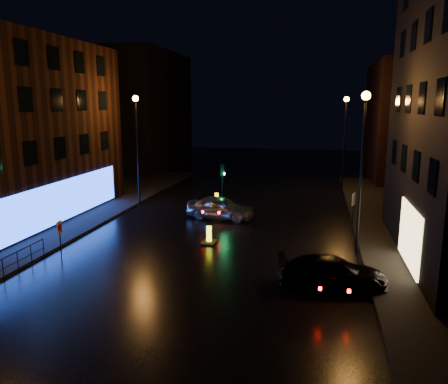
{
  "coord_description": "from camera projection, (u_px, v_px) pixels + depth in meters",
  "views": [
    {
      "loc": [
        5.56,
        -16.97,
        7.75
      ],
      "look_at": [
        0.42,
        7.0,
        2.8
      ],
      "focal_mm": 35.0,
      "sensor_mm": 36.0,
      "label": 1
    }
  ],
  "objects": [
    {
      "name": "silver_hatchback",
      "position": [
        220.0,
        207.0,
        29.95
      ],
      "size": [
        4.79,
        2.46,
        1.56
      ],
      "primitive_type": "imported",
      "rotation": [
        0.0,
        0.0,
        1.43
      ],
      "color": "#B6B8BE",
      "rests_on": "ground"
    },
    {
      "name": "dark_sedan",
      "position": [
        332.0,
        272.0,
        18.68
      ],
      "size": [
        4.84,
        2.46,
        1.35
      ],
      "primitive_type": "imported",
      "rotation": [
        0.0,
        0.0,
        1.7
      ],
      "color": "black",
      "rests_on": "ground"
    },
    {
      "name": "street_lamp_rfar",
      "position": [
        345.0,
        130.0,
        37.32
      ],
      "size": [
        0.44,
        0.44,
        8.37
      ],
      "color": "black",
      "rests_on": "ground"
    },
    {
      "name": "building_far_right",
      "position": [
        411.0,
        121.0,
        45.34
      ],
      "size": [
        8.0,
        14.0,
        12.0
      ],
      "primitive_type": "cube",
      "color": "black",
      "rests_on": "ground"
    },
    {
      "name": "road_sign_right",
      "position": [
        353.0,
        202.0,
        27.2
      ],
      "size": [
        0.24,
        0.55,
        2.32
      ],
      "rotation": [
        0.0,
        0.0,
        2.8
      ],
      "color": "black",
      "rests_on": "ground"
    },
    {
      "name": "ground",
      "position": [
        181.0,
        286.0,
        18.94
      ],
      "size": [
        120.0,
        120.0,
        0.0
      ],
      "primitive_type": "plane",
      "color": "black",
      "rests_on": "ground"
    },
    {
      "name": "building_far_left",
      "position": [
        142.0,
        110.0,
        54.39
      ],
      "size": [
        8.0,
        16.0,
        14.0
      ],
      "primitive_type": "cube",
      "color": "black",
      "rests_on": "ground"
    },
    {
      "name": "pavement_left",
      "position": [
        19.0,
        220.0,
        29.47
      ],
      "size": [
        12.0,
        44.0,
        0.15
      ],
      "primitive_type": "cube",
      "color": "black",
      "rests_on": "ground"
    },
    {
      "name": "bollard_near",
      "position": [
        209.0,
        239.0,
        24.75
      ],
      "size": [
        0.81,
        1.16,
        0.98
      ],
      "rotation": [
        0.0,
        0.0,
        -0.05
      ],
      "color": "black",
      "rests_on": "ground"
    },
    {
      "name": "road_sign_left",
      "position": [
        60.0,
        231.0,
        21.86
      ],
      "size": [
        0.12,
        0.49,
        2.01
      ],
      "rotation": [
        0.0,
        0.0,
        0.15
      ],
      "color": "black",
      "rests_on": "ground"
    },
    {
      "name": "street_lamp_rnear",
      "position": [
        363.0,
        148.0,
        21.99
      ],
      "size": [
        0.44,
        0.44,
        8.37
      ],
      "color": "black",
      "rests_on": "ground"
    },
    {
      "name": "bollard_far",
      "position": [
        217.0,
        204.0,
        33.58
      ],
      "size": [
        1.09,
        1.37,
        1.05
      ],
      "rotation": [
        0.0,
        0.0,
        0.27
      ],
      "color": "black",
      "rests_on": "ground"
    },
    {
      "name": "street_lamp_lfar",
      "position": [
        137.0,
        134.0,
        32.86
      ],
      "size": [
        0.44,
        0.44,
        8.37
      ],
      "color": "black",
      "rests_on": "ground"
    },
    {
      "name": "guard_railing",
      "position": [
        2.0,
        264.0,
        19.48
      ],
      "size": [
        0.05,
        6.04,
        1.0
      ],
      "color": "black",
      "rests_on": "ground"
    },
    {
      "name": "traffic_signal",
      "position": [
        222.0,
        203.0,
        32.51
      ],
      "size": [
        1.4,
        2.4,
        3.45
      ],
      "color": "black",
      "rests_on": "ground"
    }
  ]
}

